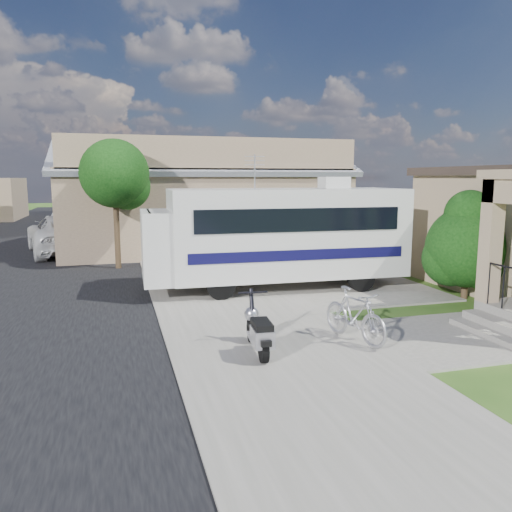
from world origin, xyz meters
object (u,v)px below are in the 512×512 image
object	(u,v)px
pickup_truck	(65,234)
garden_hose	(474,321)
motorhome	(277,233)
scooter	(258,332)
shrub	(468,243)
van	(69,222)
bicycle	(355,318)

from	to	relation	value
pickup_truck	garden_hose	size ratio (longest dim) A/B	17.53
motorhome	scooter	distance (m)	5.76
motorhome	pickup_truck	bearing A→B (deg)	127.41
scooter	garden_hose	world-z (taller)	scooter
shrub	scooter	world-z (taller)	shrub
shrub	garden_hose	xyz separation A→B (m)	(-1.47, -2.19, -1.42)
shrub	van	size ratio (longest dim) A/B	0.52
scooter	garden_hose	bearing A→B (deg)	11.65
motorhome	pickup_truck	size ratio (longest dim) A/B	1.26
van	garden_hose	bearing A→B (deg)	-64.21
motorhome	van	xyz separation A→B (m)	(-6.94, 15.77, -0.82)
garden_hose	van	bearing A→B (deg)	116.24
scooter	bicycle	size ratio (longest dim) A/B	0.93
scooter	van	size ratio (longest dim) A/B	0.28
motorhome	bicycle	bearing A→B (deg)	-89.06
motorhome	van	bearing A→B (deg)	115.46
scooter	bicycle	distance (m)	2.02
scooter	pickup_truck	xyz separation A→B (m)	(-4.53, 14.44, 0.36)
scooter	bicycle	world-z (taller)	scooter
bicycle	van	world-z (taller)	van
shrub	scooter	xyz separation A→B (m)	(-6.65, -2.83, -1.02)
bicycle	garden_hose	xyz separation A→B (m)	(3.17, 0.45, -0.45)
shrub	van	bearing A→B (deg)	122.34
motorhome	shrub	xyz separation A→B (m)	(4.58, -2.41, -0.15)
van	garden_hose	distance (m)	22.73
motorhome	pickup_truck	distance (m)	11.35
van	scooter	bearing A→B (deg)	-77.43
bicycle	pickup_truck	xyz separation A→B (m)	(-6.54, 14.25, 0.31)
motorhome	garden_hose	size ratio (longest dim) A/B	22.08
van	garden_hose	world-z (taller)	van
motorhome	garden_hose	world-z (taller)	motorhome
van	shrub	bearing A→B (deg)	-58.11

